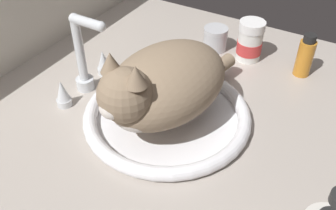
{
  "coord_description": "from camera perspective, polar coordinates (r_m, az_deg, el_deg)",
  "views": [
    {
      "loc": [
        -44.88,
        -29.52,
        54.91
      ],
      "look_at": [
        5.32,
        -0.21,
        7.0
      ],
      "focal_mm": 40.6,
      "sensor_mm": 36.0,
      "label": 1
    }
  ],
  "objects": [
    {
      "name": "countertop",
      "position": [
        0.76,
        -2.18,
        -5.38
      ],
      "size": [
        109.09,
        82.99,
        3.0
      ],
      "primitive_type": "cube",
      "color": "#ADA399",
      "rests_on": "ground"
    },
    {
      "name": "sink_basin",
      "position": [
        0.77,
        -0.0,
        -1.59
      ],
      "size": [
        33.97,
        33.97,
        2.77
      ],
      "color": "white",
      "rests_on": "countertop"
    },
    {
      "name": "faucet",
      "position": [
        0.84,
        -12.53,
        6.12
      ],
      "size": [
        17.08,
        9.75,
        18.39
      ],
      "color": "silver",
      "rests_on": "countertop"
    },
    {
      "name": "cat",
      "position": [
        0.71,
        -0.96,
        2.92
      ],
      "size": [
        37.29,
        23.64,
        17.14
      ],
      "color": "#8C755B",
      "rests_on": "sink_basin"
    },
    {
      "name": "metal_jar",
      "position": [
        1.0,
        7.12,
        9.87
      ],
      "size": [
        6.18,
        6.18,
        6.07
      ],
      "color": "#B2B5BA",
      "rests_on": "countertop"
    },
    {
      "name": "amber_bottle",
      "position": [
        0.94,
        19.89,
        6.89
      ],
      "size": [
        3.79,
        3.79,
        10.48
      ],
      "color": "#C67A23",
      "rests_on": "countertop"
    },
    {
      "name": "pill_bottle",
      "position": [
        0.96,
        12.19,
        9.25
      ],
      "size": [
        6.28,
        6.28,
        10.12
      ],
      "color": "white",
      "rests_on": "countertop"
    }
  ]
}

